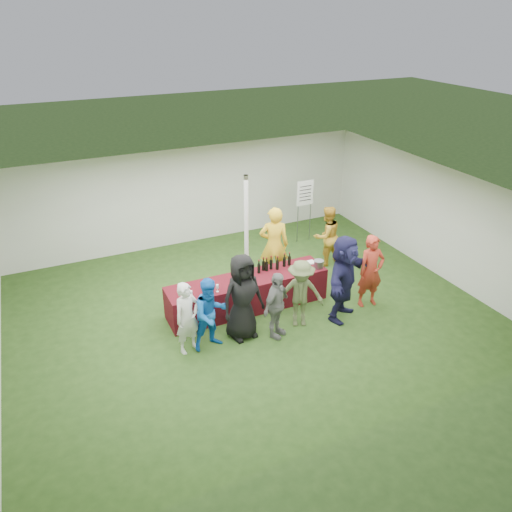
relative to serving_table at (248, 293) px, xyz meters
name	(u,v)px	position (x,y,z in m)	size (l,w,h in m)	color
ground	(248,310)	(-0.04, -0.10, -0.38)	(60.00, 60.00, 0.00)	#284719
tent	(246,231)	(0.46, 1.10, 0.98)	(10.00, 10.00, 10.00)	white
serving_table	(248,293)	(0.00, 0.00, 0.00)	(3.60, 0.80, 0.75)	#590F11
wine_bottles	(273,264)	(0.69, 0.15, 0.50)	(0.85, 0.16, 0.32)	black
wine_glasses	(231,284)	(-0.49, -0.25, 0.49)	(2.69, 0.15, 0.16)	silver
water_bottle	(249,272)	(0.06, 0.08, 0.48)	(0.07, 0.07, 0.23)	silver
bar_towel	(309,263)	(1.58, 0.05, 0.39)	(0.25, 0.18, 0.03)	white
dump_bucket	(319,264)	(1.66, -0.22, 0.46)	(0.22, 0.22, 0.18)	slate
wine_list_sign	(305,198)	(2.85, 2.55, 0.94)	(0.50, 0.03, 1.80)	slate
staff_pourer	(274,245)	(1.06, 0.86, 0.59)	(0.70, 0.46, 1.92)	gold
staff_back	(327,236)	(2.69, 1.11, 0.42)	(0.77, 0.60, 1.58)	gold
customer_0	(187,318)	(-1.66, -0.92, 0.37)	(0.54, 0.36, 1.49)	silver
customer_1	(211,314)	(-1.21, -1.00, 0.38)	(0.74, 0.57, 1.51)	blue
customer_2	(242,297)	(-0.52, -0.92, 0.54)	(0.89, 0.58, 1.83)	black
customer_3	(276,305)	(0.09, -1.20, 0.35)	(0.85, 0.35, 1.45)	slate
customer_4	(301,294)	(0.73, -1.05, 0.37)	(0.97, 0.56, 1.50)	#4F5B34
customer_5	(344,278)	(1.69, -1.16, 0.58)	(1.77, 0.56, 1.91)	#18183B
customer_6	(371,271)	(2.52, -0.99, 0.47)	(0.61, 0.40, 1.68)	#A72E1E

